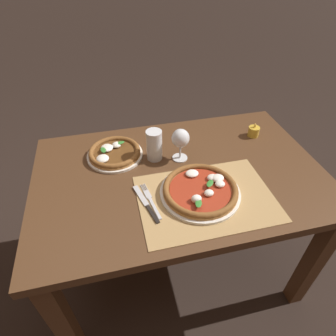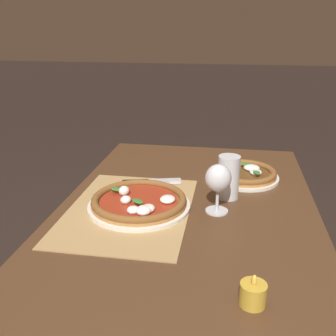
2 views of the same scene
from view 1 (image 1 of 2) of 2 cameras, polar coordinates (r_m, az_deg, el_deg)
name	(u,v)px [view 1 (image 1 of 2)]	position (r m, az deg, el deg)	size (l,w,h in m)	color
ground_plane	(176,263)	(1.81, 1.74, -18.72)	(24.00, 24.00, 0.00)	black
dining_table	(179,190)	(1.31, 2.28, -4.51)	(1.26, 0.81, 0.74)	#4C301C
paper_placemat	(206,198)	(1.13, 7.72, -6.07)	(0.53, 0.38, 0.00)	#A88451
pizza_near	(201,190)	(1.13, 6.65, -4.42)	(0.32, 0.32, 0.05)	silver
pizza_far	(114,153)	(1.33, -10.87, 3.05)	(0.26, 0.26, 0.05)	silver
wine_glass	(180,139)	(1.24, 2.55, 5.81)	(0.08, 0.08, 0.16)	silver
pint_glass	(154,146)	(1.27, -2.80, 4.55)	(0.07, 0.07, 0.15)	silver
fork	(151,200)	(1.10, -3.53, -6.60)	(0.05, 0.20, 0.00)	#B7B7BC
knife	(146,203)	(1.09, -4.53, -7.19)	(0.07, 0.21, 0.01)	black
votive_candle	(254,132)	(1.51, 16.99, 7.05)	(0.06, 0.06, 0.07)	gold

